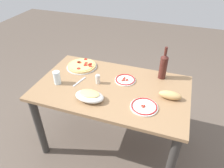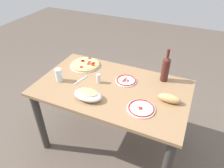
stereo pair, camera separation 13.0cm
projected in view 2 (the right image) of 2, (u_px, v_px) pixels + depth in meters
ground_plane at (112, 141)px, 2.26m from camera, size 8.00×8.00×0.00m
dining_table at (112, 98)px, 1.91m from camera, size 1.34×0.80×0.74m
pepperoni_pizza at (85, 64)px, 2.12m from camera, size 0.31×0.31×0.03m
baked_pasta_dish at (88, 94)px, 1.68m from camera, size 0.24×0.15×0.08m
wine_bottle at (166, 68)px, 1.84m from camera, size 0.07×0.07×0.31m
water_glass at (59, 75)px, 1.88m from camera, size 0.06×0.06×0.12m
side_plate_near at (126, 80)px, 1.90m from camera, size 0.19×0.19×0.02m
side_plate_far at (141, 108)px, 1.59m from camera, size 0.22×0.22×0.02m
bread_loaf at (169, 98)px, 1.65m from camera, size 0.18×0.08×0.07m
spice_shaker at (98, 79)px, 1.86m from camera, size 0.04×0.04×0.09m
fork_right at (81, 80)px, 1.91m from camera, size 0.05×0.17×0.00m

